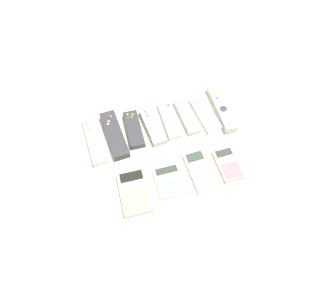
{
  "coord_description": "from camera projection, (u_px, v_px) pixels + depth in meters",
  "views": [
    {
      "loc": [
        -0.19,
        -0.56,
        0.92
      ],
      "look_at": [
        0.0,
        0.03,
        0.01
      ],
      "focal_mm": 35.0,
      "sensor_mm": 36.0,
      "label": 1
    }
  ],
  "objects": [
    {
      "name": "remote_4",
      "position": [
        170.0,
        120.0,
        1.16
      ],
      "size": [
        0.06,
        0.17,
        0.02
      ],
      "rotation": [
        0.0,
        0.0,
        -0.05
      ],
      "color": "silver",
      "rests_on": "ground_plane"
    },
    {
      "name": "remote_7",
      "position": [
        221.0,
        108.0,
        1.19
      ],
      "size": [
        0.06,
        0.22,
        0.03
      ],
      "rotation": [
        0.0,
        0.0,
        -0.07
      ],
      "color": "#B7B7BC",
      "rests_on": "ground_plane"
    },
    {
      "name": "calculator_0",
      "position": [
        135.0,
        192.0,
        1.01
      ],
      "size": [
        0.1,
        0.16,
        0.02
      ],
      "rotation": [
        0.0,
        0.0,
        -0.07
      ],
      "color": "beige",
      "rests_on": "ground_plane"
    },
    {
      "name": "remote_5",
      "position": [
        187.0,
        116.0,
        1.17
      ],
      "size": [
        0.05,
        0.16,
        0.02
      ],
      "rotation": [
        0.0,
        0.0,
        0.01
      ],
      "color": "#B7B7BC",
      "rests_on": "ground_plane"
    },
    {
      "name": "remote_0",
      "position": [
        95.0,
        140.0,
        1.12
      ],
      "size": [
        0.05,
        0.2,
        0.02
      ],
      "rotation": [
        0.0,
        0.0,
        0.02
      ],
      "color": "silver",
      "rests_on": "ground_plane"
    },
    {
      "name": "calculator_2",
      "position": [
        200.0,
        171.0,
        1.05
      ],
      "size": [
        0.07,
        0.15,
        0.01
      ],
      "rotation": [
        0.0,
        0.0,
        -0.0
      ],
      "color": "silver",
      "rests_on": "ground_plane"
    },
    {
      "name": "remote_1",
      "position": [
        114.0,
        135.0,
        1.12
      ],
      "size": [
        0.06,
        0.2,
        0.03
      ],
      "rotation": [
        0.0,
        0.0,
        0.05
      ],
      "color": "#333338",
      "rests_on": "ground_plane"
    },
    {
      "name": "calculator_1",
      "position": [
        170.0,
        181.0,
        1.03
      ],
      "size": [
        0.09,
        0.11,
        0.01
      ],
      "rotation": [
        0.0,
        0.0,
        -0.05
      ],
      "color": "beige",
      "rests_on": "ground_plane"
    },
    {
      "name": "remote_2",
      "position": [
        134.0,
        129.0,
        1.14
      ],
      "size": [
        0.06,
        0.16,
        0.02
      ],
      "rotation": [
        0.0,
        0.0,
        -0.06
      ],
      "color": "#333338",
      "rests_on": "ground_plane"
    },
    {
      "name": "calculator_3",
      "position": [
        228.0,
        164.0,
        1.06
      ],
      "size": [
        0.07,
        0.12,
        0.02
      ],
      "rotation": [
        0.0,
        0.0,
        -0.03
      ],
      "color": "beige",
      "rests_on": "ground_plane"
    },
    {
      "name": "remote_6",
      "position": [
        204.0,
        113.0,
        1.18
      ],
      "size": [
        0.06,
        0.18,
        0.02
      ],
      "rotation": [
        0.0,
        0.0,
        0.06
      ],
      "color": "white",
      "rests_on": "ground_plane"
    },
    {
      "name": "ground_plane",
      "position": [
        171.0,
        154.0,
        1.1
      ],
      "size": [
        3.0,
        3.0,
        0.0
      ],
      "primitive_type": "plane",
      "color": "beige"
    },
    {
      "name": "remote_3",
      "position": [
        153.0,
        126.0,
        1.15
      ],
      "size": [
        0.06,
        0.16,
        0.02
      ],
      "rotation": [
        0.0,
        0.0,
        0.05
      ],
      "color": "#B7B7BC",
      "rests_on": "ground_plane"
    }
  ]
}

